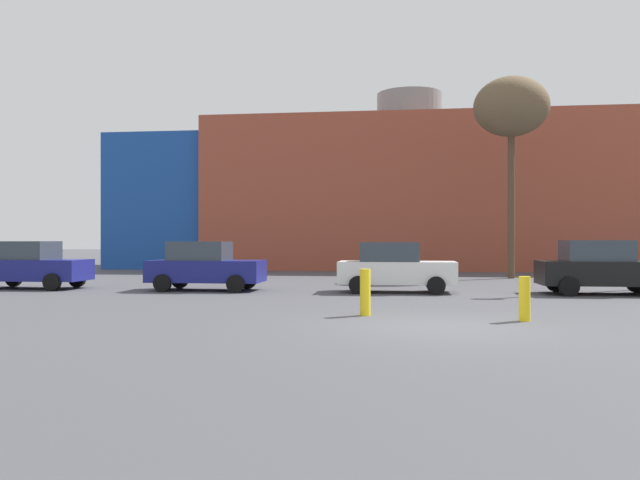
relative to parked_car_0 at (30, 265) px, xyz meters
The scene contains 9 objects.
ground_plane 16.08m from the parked_car_0, 31.13° to the right, with size 200.00×200.00×0.00m, color #47474C.
building_backdrop 23.56m from the parked_car_0, 54.55° to the left, with size 35.91×10.23×10.79m.
parked_car_0 is the anchor object (origin of this frame).
parked_car_1 6.36m from the parked_car_0, ahead, with size 3.85×1.89×1.67m.
parked_car_2 12.81m from the parked_car_0, ahead, with size 3.81×1.87×1.65m.
parked_car_3 19.28m from the parked_car_0, ahead, with size 3.95×1.94×1.71m.
bare_tree_0 20.92m from the parked_car_0, 25.21° to the left, with size 3.34×3.34×9.04m.
bollard_yellow_0 13.87m from the parked_car_0, 28.42° to the right, with size 0.24×0.24×1.06m, color yellow.
bollard_yellow_1 17.17m from the parked_car_0, 24.72° to the right, with size 0.24×0.24×0.95m, color yellow.
Camera 1 is at (-0.74, -12.85, 1.71)m, focal length 35.98 mm.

